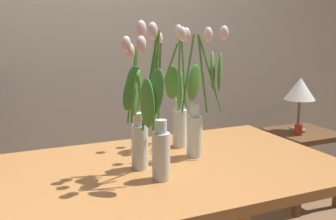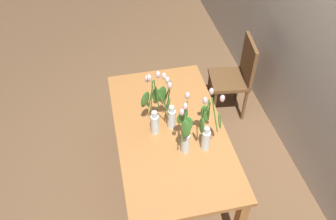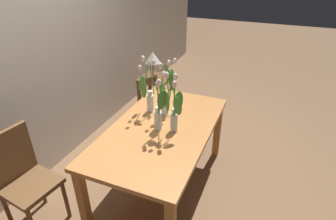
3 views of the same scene
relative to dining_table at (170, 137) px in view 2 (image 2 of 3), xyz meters
name	(u,v)px [view 2 (image 2 of 3)]	position (x,y,z in m)	size (l,w,h in m)	color
ground_plane	(170,180)	(0.00, 0.00, -0.65)	(18.00, 18.00, 0.00)	brown
dining_table	(170,137)	(0.00, 0.00, 0.00)	(1.60, 0.90, 0.74)	#B7753D
tulip_vase_0	(207,129)	(0.24, 0.23, 0.30)	(0.22, 0.20, 0.58)	silver
tulip_vase_1	(169,110)	(-0.05, 0.00, 0.28)	(0.14, 0.15, 0.53)	silver
tulip_vase_2	(185,133)	(0.25, 0.06, 0.31)	(0.24, 0.13, 0.57)	silver
tulip_vase_3	(155,110)	(-0.03, -0.12, 0.32)	(0.19, 0.25, 0.59)	silver
dining_chair	(237,74)	(-0.82, 0.92, -0.12)	(0.45, 0.45, 0.93)	brown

